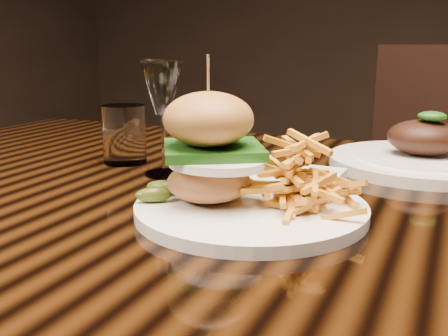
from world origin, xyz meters
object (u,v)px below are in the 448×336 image
at_px(wine_glass, 163,92).
at_px(chair_far, 427,191).
at_px(burger_plate, 250,173).
at_px(dining_table, 271,242).
at_px(far_dish, 422,157).

relative_size(wine_glass, chair_far, 0.19).
bearing_deg(burger_plate, wine_glass, 127.90).
height_order(dining_table, wine_glass, wine_glass).
xyz_separation_m(wine_glass, far_dish, (0.37, 0.22, -0.11)).
relative_size(dining_table, wine_glass, 8.82).
bearing_deg(wine_glass, chair_far, 67.52).
bearing_deg(dining_table, burger_plate, -86.18).
relative_size(dining_table, far_dish, 5.19).
bearing_deg(wine_glass, burger_plate, -32.94).
height_order(wine_glass, far_dish, wine_glass).
height_order(dining_table, chair_far, chair_far).
distance_m(burger_plate, far_dish, 0.39).
height_order(burger_plate, chair_far, chair_far).
distance_m(burger_plate, wine_glass, 0.25).
distance_m(dining_table, wine_glass, 0.28).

